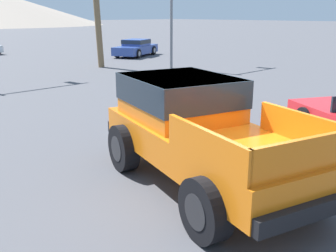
% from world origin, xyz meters
% --- Properties ---
extents(ground_plane, '(320.00, 320.00, 0.00)m').
position_xyz_m(ground_plane, '(0.00, 0.00, 0.00)').
color(ground_plane, '#4C4C51').
extents(orange_pickup_truck, '(3.36, 5.44, 1.95)m').
position_xyz_m(orange_pickup_truck, '(-0.38, 0.18, 1.11)').
color(orange_pickup_truck, orange).
rests_on(orange_pickup_truck, ground_plane).
extents(parked_car_blue, '(4.81, 3.48, 1.24)m').
position_xyz_m(parked_car_blue, '(13.66, 18.82, 0.63)').
color(parked_car_blue, '#334C9E').
rests_on(parked_car_blue, ground_plane).
extents(traffic_light_main, '(3.96, 0.38, 5.48)m').
position_xyz_m(traffic_light_main, '(12.26, 12.05, 3.85)').
color(traffic_light_main, slate).
rests_on(traffic_light_main, ground_plane).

